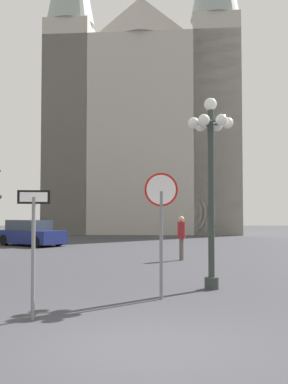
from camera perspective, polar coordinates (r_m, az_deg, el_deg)
ground_plane at (r=6.86m, az=-1.35°, el=-19.03°), size 120.00×120.00×0.00m
cathedral at (r=43.96m, az=0.02°, el=9.14°), size 18.27×12.10×32.18m
stop_sign at (r=10.19m, az=2.19°, el=-2.35°), size 0.76×0.12×2.84m
one_way_arrow_sign at (r=8.51m, az=-13.79°, el=-5.70°), size 0.59×0.11×2.35m
street_lamp at (r=11.71m, az=8.44°, el=3.54°), size 1.17×1.05×4.89m
parked_car_near_navy at (r=27.23m, az=-14.10°, el=-5.12°), size 4.40×3.81×1.50m
pedestrian_walking at (r=18.48m, az=4.74°, el=-5.22°), size 0.32×0.32×1.79m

